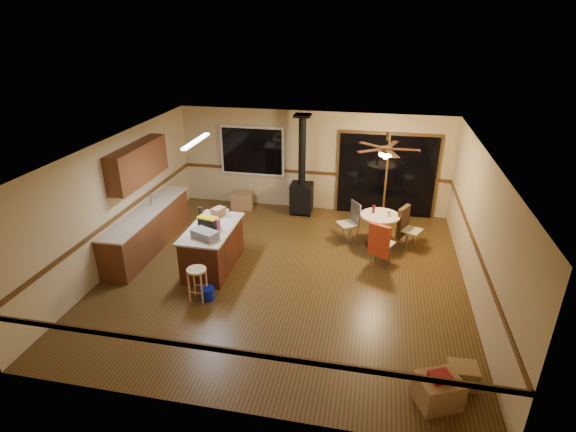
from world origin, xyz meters
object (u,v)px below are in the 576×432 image
(bar_stool, at_px, (198,284))
(box_under_window, at_px, (242,200))
(kitchen_island, at_px, (213,247))
(wood_stove, at_px, (302,187))
(toolbox_black, at_px, (208,223))
(chair_near, at_px, (380,240))
(toolbox_grey, at_px, (205,234))
(chair_left, at_px, (352,218))
(chair_right, at_px, (404,222))
(dining_table, at_px, (379,225))
(box_corner_b, at_px, (462,375))
(box_corner_a, at_px, (438,391))
(blue_bucket, at_px, (207,293))

(bar_stool, distance_m, box_under_window, 4.30)
(kitchen_island, distance_m, wood_stove, 3.33)
(toolbox_black, distance_m, chair_near, 3.47)
(toolbox_grey, height_order, chair_left, toolbox_grey)
(chair_right, xyz_separation_m, box_under_window, (-4.16, 1.40, -0.38))
(toolbox_grey, height_order, chair_near, toolbox_grey)
(dining_table, bearing_deg, toolbox_black, -154.61)
(toolbox_black, bearing_deg, toolbox_grey, -76.63)
(toolbox_grey, distance_m, dining_table, 3.86)
(kitchen_island, xyz_separation_m, toolbox_black, (-0.05, -0.02, 0.55))
(toolbox_black, xyz_separation_m, chair_near, (3.37, 0.73, -0.40))
(box_corner_b, bearing_deg, chair_near, 111.56)
(kitchen_island, distance_m, box_corner_a, 5.03)
(box_under_window, bearing_deg, box_corner_b, -48.45)
(kitchen_island, xyz_separation_m, dining_table, (3.30, 1.57, 0.08))
(bar_stool, relative_size, chair_left, 1.15)
(toolbox_grey, relative_size, box_corner_a, 0.91)
(chair_left, bearing_deg, box_under_window, 155.51)
(kitchen_island, relative_size, bar_stool, 2.61)
(blue_bucket, distance_m, chair_left, 3.76)
(kitchen_island, height_order, chair_right, chair_right)
(wood_stove, relative_size, box_corner_a, 4.58)
(box_under_window, bearing_deg, bar_stool, -83.82)
(toolbox_black, bearing_deg, box_corner_a, -33.46)
(chair_near, xyz_separation_m, box_corner_a, (0.85, -3.52, -0.39))
(wood_stove, distance_m, chair_near, 3.10)
(kitchen_island, height_order, dining_table, kitchen_island)
(kitchen_island, height_order, box_under_window, kitchen_island)
(toolbox_black, height_order, dining_table, toolbox_black)
(dining_table, relative_size, chair_near, 1.23)
(blue_bucket, xyz_separation_m, chair_near, (3.04, 1.83, 0.48))
(kitchen_island, bearing_deg, box_corner_a, -34.02)
(toolbox_grey, height_order, blue_bucket, toolbox_grey)
(kitchen_island, relative_size, toolbox_black, 4.63)
(blue_bucket, bearing_deg, chair_left, 49.77)
(toolbox_grey, relative_size, box_under_window, 0.91)
(blue_bucket, height_order, box_under_window, box_under_window)
(kitchen_island, xyz_separation_m, chair_left, (2.69, 1.73, 0.14))
(dining_table, bearing_deg, blue_bucket, -138.32)
(wood_stove, relative_size, box_corner_b, 6.37)
(blue_bucket, bearing_deg, box_corner_a, -23.45)
(blue_bucket, bearing_deg, box_corner_b, -16.61)
(dining_table, xyz_separation_m, box_under_window, (-3.63, 1.53, -0.31))
(kitchen_island, bearing_deg, dining_table, 25.42)
(box_corner_a, relative_size, box_corner_b, 1.39)
(chair_right, bearing_deg, bar_stool, -142.15)
(chair_near, bearing_deg, dining_table, 91.17)
(blue_bucket, height_order, chair_left, chair_left)
(dining_table, bearing_deg, box_corner_a, -78.79)
(kitchen_island, distance_m, toolbox_grey, 0.71)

